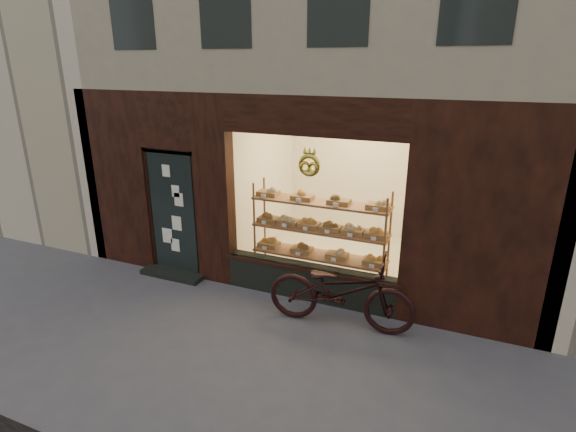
% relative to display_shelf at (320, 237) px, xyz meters
% --- Properties ---
extents(ground, '(90.00, 90.00, 0.00)m').
position_rel_display_shelf_xyz_m(ground, '(-0.45, -2.55, -0.87)').
color(ground, '#44444F').
extents(neighbor_left, '(12.00, 7.00, 9.00)m').
position_rel_display_shelf_xyz_m(neighbor_left, '(-10.05, 2.95, 3.63)').
color(neighbor_left, beige).
rests_on(neighbor_left, ground).
extents(display_shelf, '(2.20, 0.45, 1.70)m').
position_rel_display_shelf_xyz_m(display_shelf, '(0.00, 0.00, 0.00)').
color(display_shelf, brown).
rests_on(display_shelf, ground).
extents(bicycle, '(2.10, 0.89, 1.08)m').
position_rel_display_shelf_xyz_m(bicycle, '(0.66, -0.99, -0.33)').
color(bicycle, black).
rests_on(bicycle, ground).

